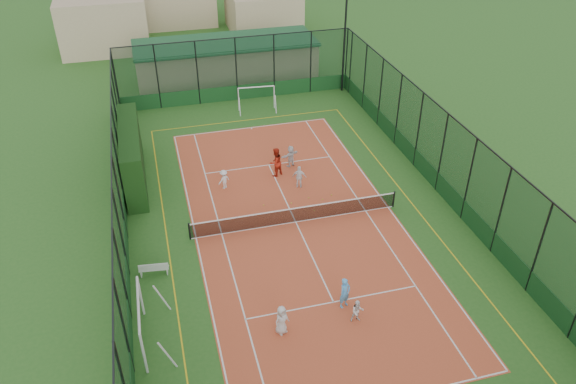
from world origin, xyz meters
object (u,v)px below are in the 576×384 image
(floodlight_ne, at_px, (344,41))
(coach, at_px, (276,162))
(futsal_goal_near, at_px, (142,323))
(child_far_back, at_px, (291,156))
(child_near_right, at_px, (357,311))
(child_far_left, at_px, (224,179))
(clubhouse, at_px, (226,59))
(child_far_right, at_px, (299,177))
(futsal_goal_far, at_px, (256,98))
(white_bench, at_px, (154,268))
(child_near_mid, at_px, (345,293))
(child_near_left, at_px, (282,320))

(floodlight_ne, height_order, coach, floodlight_ne)
(futsal_goal_near, xyz_separation_m, child_far_back, (9.79, 12.48, -0.38))
(child_near_right, distance_m, child_far_left, 12.78)
(clubhouse, distance_m, child_far_right, 18.67)
(futsal_goal_far, height_order, child_near_right, futsal_goal_far)
(clubhouse, height_order, futsal_goal_far, clubhouse)
(clubhouse, relative_size, white_bench, 10.74)
(child_near_mid, bearing_deg, child_near_left, 168.60)
(coach, bearing_deg, child_near_right, 64.57)
(floodlight_ne, distance_m, child_far_left, 17.30)
(clubhouse, relative_size, child_near_left, 10.54)
(child_far_right, xyz_separation_m, coach, (-1.04, 1.70, 0.22))
(clubhouse, relative_size, child_far_back, 10.69)
(child_near_mid, distance_m, child_far_back, 12.71)
(child_near_left, relative_size, child_far_right, 1.01)
(child_far_back, relative_size, coach, 0.76)
(child_near_left, bearing_deg, child_far_right, 43.79)
(futsal_goal_far, distance_m, child_far_left, 11.25)
(futsal_goal_far, distance_m, child_near_left, 22.68)
(child_near_left, distance_m, coach, 12.93)
(child_near_left, relative_size, child_far_back, 1.01)
(child_far_left, bearing_deg, child_far_right, 135.10)
(clubhouse, distance_m, child_far_left, 17.87)
(clubhouse, distance_m, white_bench, 25.58)
(child_near_mid, bearing_deg, child_far_left, 82.41)
(child_near_left, height_order, child_far_left, child_near_left)
(white_bench, distance_m, child_near_left, 7.25)
(white_bench, distance_m, child_far_right, 10.65)
(child_near_mid, distance_m, child_near_right, 1.06)
(futsal_goal_near, distance_m, child_far_left, 12.18)
(clubhouse, bearing_deg, child_far_left, -100.36)
(child_near_left, bearing_deg, coach, 50.67)
(floodlight_ne, relative_size, child_far_back, 5.80)
(white_bench, xyz_separation_m, futsal_goal_far, (8.87, 17.18, 0.51))
(child_far_right, bearing_deg, child_far_back, -73.03)
(futsal_goal_near, height_order, futsal_goal_far, futsal_goal_near)
(futsal_goal_near, distance_m, coach, 14.45)
(child_far_right, bearing_deg, futsal_goal_near, 66.50)
(clubhouse, xyz_separation_m, child_far_back, (1.33, -16.06, -0.85))
(child_near_left, xyz_separation_m, child_far_back, (4.08, 13.46, -0.01))
(futsal_goal_near, relative_size, child_near_left, 2.37)
(child_near_right, bearing_deg, child_far_right, 93.75)
(white_bench, xyz_separation_m, coach, (7.94, 7.42, 0.55))
(futsal_goal_far, bearing_deg, futsal_goal_near, -108.88)
(futsal_goal_near, bearing_deg, child_near_mid, -90.66)
(child_far_left, bearing_deg, clubhouse, -131.67)
(futsal_goal_far, distance_m, child_near_right, 22.59)
(floodlight_ne, relative_size, white_bench, 5.83)
(floodlight_ne, height_order, clubhouse, floodlight_ne)
(white_bench, xyz_separation_m, child_near_mid, (8.18, -4.40, 0.40))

